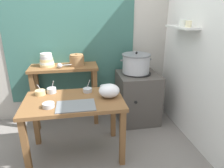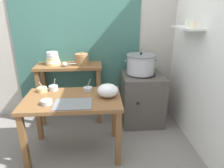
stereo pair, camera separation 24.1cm
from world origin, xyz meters
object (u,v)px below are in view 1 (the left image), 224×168
at_px(prep_bowl_3, 52,90).
at_px(stove_block, 137,97).
at_px(serving_tray, 76,106).
at_px(prep_bowl_1, 40,92).
at_px(steamer_pot, 136,63).
at_px(clay_pot, 77,60).
at_px(bowl_stack_enamel, 47,61).
at_px(ladle, 60,66).
at_px(back_shelf_table, 65,81).
at_px(prep_bowl_0, 49,105).
at_px(prep_bowl_4, 105,88).
at_px(plastic_bag, 109,91).
at_px(prep_table, 74,108).
at_px(prep_bowl_2, 87,90).

bearing_deg(prep_bowl_3, stove_block, 18.90).
relative_size(serving_tray, prep_bowl_1, 2.83).
relative_size(steamer_pot, serving_tray, 1.16).
distance_m(clay_pot, serving_tray, 0.99).
xyz_separation_m(bowl_stack_enamel, ladle, (0.19, -0.13, -0.05)).
height_order(back_shelf_table, prep_bowl_0, back_shelf_table).
height_order(steamer_pot, clay_pot, steamer_pot).
bearing_deg(ladle, prep_bowl_4, -41.24).
xyz_separation_m(clay_pot, plastic_bag, (0.34, -0.79, -0.18)).
xyz_separation_m(prep_table, prep_bowl_3, (-0.26, 0.25, 0.14)).
bearing_deg(prep_bowl_0, serving_tray, -5.00).
height_order(stove_block, ladle, ladle).
relative_size(ladle, prep_bowl_0, 2.12).
height_order(serving_tray, prep_bowl_3, prep_bowl_3).
bearing_deg(clay_pot, prep_bowl_2, -79.99).
bearing_deg(serving_tray, prep_table, 97.55).
bearing_deg(bowl_stack_enamel, steamer_pot, -6.20).
height_order(prep_bowl_3, prep_bowl_4, prep_bowl_3).
xyz_separation_m(prep_table, serving_tray, (0.02, -0.17, 0.12)).
distance_m(stove_block, bowl_stack_enamel, 1.45).
bearing_deg(ladle, serving_tray, -77.66).
relative_size(serving_tray, prep_bowl_2, 2.65).
relative_size(prep_table, prep_bowl_4, 8.89).
bearing_deg(prep_bowl_3, prep_table, -43.65).
bearing_deg(prep_bowl_3, prep_bowl_2, -6.42).
relative_size(prep_bowl_2, prep_bowl_3, 0.95).
bearing_deg(prep_bowl_0, prep_table, 30.19).
bearing_deg(prep_bowl_0, plastic_bag, 12.62).
relative_size(steamer_pot, prep_bowl_0, 3.86).
bearing_deg(prep_bowl_1, clay_pot, 52.66).
height_order(clay_pot, prep_bowl_4, clay_pot).
bearing_deg(serving_tray, back_shelf_table, 98.95).
height_order(back_shelf_table, steamer_pot, steamer_pot).
distance_m(prep_table, back_shelf_table, 0.80).
height_order(steamer_pot, ladle, steamer_pot).
bearing_deg(stove_block, serving_tray, -138.29).
bearing_deg(bowl_stack_enamel, prep_bowl_1, -92.40).
relative_size(bowl_stack_enamel, ladle, 0.81).
relative_size(stove_block, prep_bowl_4, 6.30).
distance_m(plastic_bag, prep_bowl_0, 0.67).
bearing_deg(bowl_stack_enamel, ladle, -33.22).
xyz_separation_m(back_shelf_table, prep_bowl_0, (-0.12, -0.94, 0.07)).
xyz_separation_m(clay_pot, prep_bowl_3, (-0.32, -0.55, -0.22)).
xyz_separation_m(back_shelf_table, steamer_pot, (1.04, -0.11, 0.24)).
bearing_deg(clay_pot, ladle, -157.04).
relative_size(prep_bowl_0, prep_bowl_2, 0.80).
relative_size(plastic_bag, prep_bowl_4, 1.92).
distance_m(bowl_stack_enamel, prep_bowl_4, 0.99).
distance_m(stove_block, prep_bowl_2, 0.98).
xyz_separation_m(back_shelf_table, bowl_stack_enamel, (-0.23, 0.03, 0.30)).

